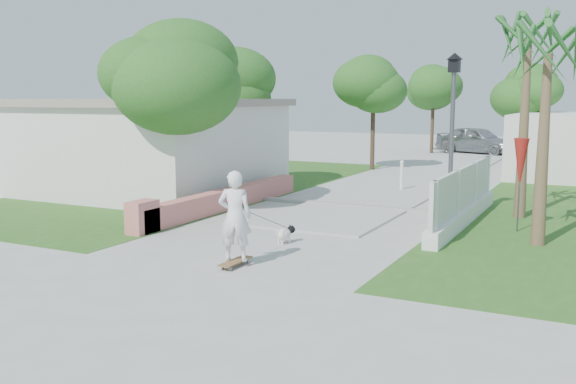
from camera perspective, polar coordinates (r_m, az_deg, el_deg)
The scene contains 20 objects.
ground at distance 14.00m, azimuth -2.78°, elevation -5.12°, with size 90.00×90.00×0.00m, color #B7B7B2.
path_strip at distance 32.70m, azimuth 14.79°, elevation 2.43°, with size 3.20×36.00×0.06m, color #B7B7B2.
curb at distance 19.33m, azimuth 6.02°, elevation -1.24°, with size 6.50×0.25×0.10m, color #999993.
grass_left at distance 24.34m, azimuth -7.84°, elevation 0.61°, with size 8.00×20.00×0.01m, color #2C5B1D.
pink_wall at distance 18.60m, azimuth -6.24°, elevation -0.80°, with size 0.45×8.20×0.80m.
house_left at distance 23.19m, azimuth -12.77°, elevation 4.14°, with size 8.40×7.40×3.23m.
lattice_fence at distance 17.38m, azimuth 15.40°, elevation -0.93°, with size 0.35×7.00×1.50m.
street_lamp at distance 17.77m, azimuth 14.37°, elevation 5.41°, with size 0.44×0.44×4.44m.
bollard at distance 22.95m, azimuth 10.07°, elevation 1.54°, with size 0.14×0.14×1.09m.
patio_umbrella at distance 16.52m, azimuth 19.97°, elevation 2.39°, with size 0.36×0.36×2.30m.
tree_left_near at distance 18.59m, azimuth -10.49°, elevation 9.96°, with size 3.60×3.60×5.28m.
tree_left_mid at distance 23.70m, azimuth -4.28°, elevation 8.92°, with size 3.20×3.20×4.85m.
tree_path_left at distance 29.47m, azimuth 7.64°, elevation 9.39°, with size 3.40×3.40×5.23m.
tree_path_right at distance 32.01m, azimuth 20.71°, elevation 8.26°, with size 3.00×3.00×4.79m.
tree_path_far at distance 39.00m, azimuth 12.83°, elevation 8.99°, with size 3.20×3.20×5.17m.
palm_far at distance 18.50m, azimuth 20.55°, elevation 11.64°, with size 1.80×1.80×5.30m.
palm_near at distance 15.11m, azimuth 22.08°, elevation 10.39°, with size 1.80×1.80×4.70m.
skateboarder at distance 13.00m, azimuth -3.67°, elevation -2.19°, with size 0.76×2.89×1.88m.
dog at distance 14.53m, azimuth -0.24°, elevation -3.71°, with size 0.42×0.57×0.41m.
parked_car at distance 39.15m, azimuth 16.45°, elevation 4.44°, with size 1.91×4.75×1.62m, color #9C9FA3.
Camera 1 is at (6.73, -11.83, 3.27)m, focal length 40.00 mm.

